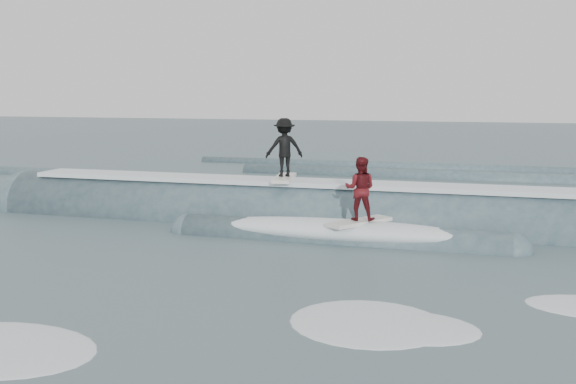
# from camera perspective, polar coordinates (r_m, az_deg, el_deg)

# --- Properties ---
(ground) EXTENTS (160.00, 160.00, 0.00)m
(ground) POSITION_cam_1_polar(r_m,az_deg,el_deg) (14.42, -5.84, -7.41)
(ground) COLOR #435C61
(ground) RESTS_ON ground
(breaking_wave) EXTENTS (22.14, 4.04, 2.52)m
(breaking_wave) POSITION_cam_1_polar(r_m,az_deg,el_deg) (19.88, 1.16, -2.73)
(breaking_wave) COLOR #334C56
(breaking_wave) RESTS_ON ground
(surfer_black) EXTENTS (1.35, 2.06, 1.91)m
(surfer_black) POSITION_cam_1_polar(r_m,az_deg,el_deg) (19.95, -0.33, 3.79)
(surfer_black) COLOR white
(surfer_black) RESTS_ON ground
(surfer_red) EXTENTS (1.61, 1.94, 1.81)m
(surfer_red) POSITION_cam_1_polar(r_m,az_deg,el_deg) (17.31, 6.42, -0.02)
(surfer_red) COLOR silver
(surfer_red) RESTS_ON ground
(whitewater) EXTENTS (12.35, 6.61, 0.10)m
(whitewater) POSITION_cam_1_polar(r_m,az_deg,el_deg) (11.40, 4.23, -11.85)
(whitewater) COLOR white
(whitewater) RESTS_ON ground
(far_swells) EXTENTS (38.69, 8.65, 0.80)m
(far_swells) POSITION_cam_1_polar(r_m,az_deg,el_deg) (31.45, 3.75, 1.46)
(far_swells) COLOR #334C56
(far_swells) RESTS_ON ground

